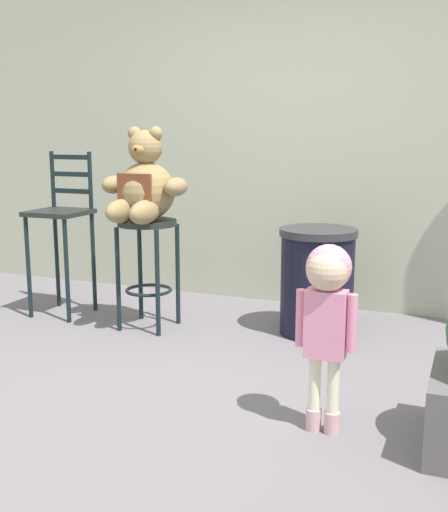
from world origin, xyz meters
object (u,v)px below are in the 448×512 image
at_px(teddy_bear, 144,187).
at_px(bar_chair_empty, 62,222).
at_px(bar_stool_with_teddy, 148,250).
at_px(child_walking, 327,298).
at_px(trash_bin, 317,281).

height_order(teddy_bear, bar_chair_empty, teddy_bear).
xyz_separation_m(teddy_bear, bar_chair_empty, (-0.78, 0.11, -0.30)).
xyz_separation_m(bar_stool_with_teddy, bar_chair_empty, (-0.78, 0.08, 0.15)).
height_order(teddy_bear, child_walking, teddy_bear).
distance_m(teddy_bear, bar_chair_empty, 0.84).
relative_size(child_walking, trash_bin, 1.20).
height_order(bar_stool_with_teddy, bar_chair_empty, bar_chair_empty).
xyz_separation_m(teddy_bear, trash_bin, (1.15, 0.34, -0.64)).
bearing_deg(bar_chair_empty, child_walking, -27.29).
xyz_separation_m(bar_stool_with_teddy, trash_bin, (1.15, 0.31, -0.19)).
bearing_deg(teddy_bear, bar_chair_empty, 172.06).
bearing_deg(teddy_bear, child_walking, -35.23).
bearing_deg(child_walking, teddy_bear, 71.92).
distance_m(teddy_bear, trash_bin, 1.36).
xyz_separation_m(bar_stool_with_teddy, child_walking, (1.54, -1.12, 0.08)).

